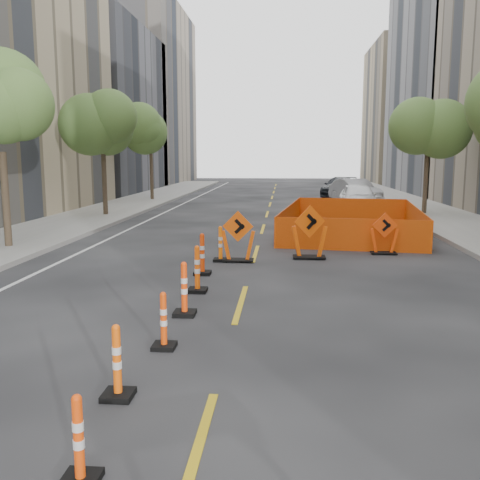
# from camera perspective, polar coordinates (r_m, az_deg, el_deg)

# --- Properties ---
(ground_plane) EXTENTS (140.00, 140.00, 0.00)m
(ground_plane) POSITION_cam_1_polar(r_m,az_deg,el_deg) (7.91, -2.33, -14.64)
(ground_plane) COLOR black
(sidewalk_left) EXTENTS (4.00, 90.00, 0.15)m
(sidewalk_left) POSITION_cam_1_polar(r_m,az_deg,el_deg) (21.82, -22.35, 0.14)
(sidewalk_left) COLOR gray
(sidewalk_left) RESTS_ON ground
(bld_left_d) EXTENTS (12.00, 16.00, 14.00)m
(bld_left_d) POSITION_cam_1_polar(r_m,az_deg,el_deg) (49.87, -16.80, 13.00)
(bld_left_d) COLOR #4C4C51
(bld_left_d) RESTS_ON ground
(bld_left_e) EXTENTS (12.00, 20.00, 20.00)m
(bld_left_e) POSITION_cam_1_polar(r_m,az_deg,el_deg) (65.65, -11.54, 14.77)
(bld_left_e) COLOR gray
(bld_left_e) RESTS_ON ground
(bld_right_d) EXTENTS (12.00, 18.00, 20.00)m
(bld_right_d) POSITION_cam_1_polar(r_m,az_deg,el_deg) (50.52, 24.22, 15.98)
(bld_right_d) COLOR gray
(bld_right_d) RESTS_ON ground
(bld_right_e) EXTENTS (12.00, 14.00, 16.00)m
(bld_right_e) POSITION_cam_1_polar(r_m,az_deg,el_deg) (67.91, 18.87, 12.58)
(bld_right_e) COLOR tan
(bld_right_e) RESTS_ON ground
(tree_l_b) EXTENTS (2.80, 2.80, 5.95)m
(tree_l_b) POSITION_cam_1_polar(r_m,az_deg,el_deg) (19.60, -24.24, 12.17)
(tree_l_b) COLOR #382B1E
(tree_l_b) RESTS_ON ground
(tree_l_c) EXTENTS (2.80, 2.80, 5.95)m
(tree_l_c) POSITION_cam_1_polar(r_m,az_deg,el_deg) (28.77, -14.46, 11.40)
(tree_l_c) COLOR #382B1E
(tree_l_c) RESTS_ON ground
(tree_l_d) EXTENTS (2.80, 2.80, 5.95)m
(tree_l_d) POSITION_cam_1_polar(r_m,az_deg,el_deg) (38.36, -9.51, 10.88)
(tree_l_d) COLOR #382B1E
(tree_l_d) RESTS_ON ground
(tree_r_c) EXTENTS (2.80, 2.80, 5.95)m
(tree_r_c) POSITION_cam_1_polar(r_m,az_deg,el_deg) (30.17, 19.46, 11.05)
(tree_r_c) COLOR #382B1E
(tree_r_c) RESTS_ON ground
(channelizer_1) EXTENTS (0.37, 0.37, 0.93)m
(channelizer_1) POSITION_cam_1_polar(r_m,az_deg,el_deg) (5.71, -16.84, -19.70)
(channelizer_1) COLOR #FF470A
(channelizer_1) RESTS_ON ground
(channelizer_2) EXTENTS (0.40, 0.40, 1.01)m
(channelizer_2) POSITION_cam_1_polar(r_m,az_deg,el_deg) (7.35, -12.99, -12.51)
(channelizer_2) COLOR #FF5C0A
(channelizer_2) RESTS_ON ground
(channelizer_3) EXTENTS (0.38, 0.38, 0.96)m
(channelizer_3) POSITION_cam_1_polar(r_m,az_deg,el_deg) (9.00, -8.15, -8.47)
(channelizer_3) COLOR #EF430A
(channelizer_3) RESTS_ON ground
(channelizer_4) EXTENTS (0.43, 0.43, 1.10)m
(channelizer_4) POSITION_cam_1_polar(r_m,az_deg,el_deg) (10.74, -5.97, -5.19)
(channelizer_4) COLOR #FF420A
(channelizer_4) RESTS_ON ground
(channelizer_5) EXTENTS (0.44, 0.44, 1.11)m
(channelizer_5) POSITION_cam_1_polar(r_m,az_deg,el_deg) (12.54, -4.58, -3.09)
(channelizer_5) COLOR #FF570A
(channelizer_5) RESTS_ON ground
(channelizer_6) EXTENTS (0.44, 0.44, 1.13)m
(channelizer_6) POSITION_cam_1_polar(r_m,az_deg,el_deg) (14.37, -4.05, -1.50)
(channelizer_6) COLOR red
(channelizer_6) RESTS_ON ground
(channelizer_7) EXTENTS (0.43, 0.43, 1.08)m
(channelizer_7) POSITION_cam_1_polar(r_m,az_deg,el_deg) (16.15, -2.10, -0.40)
(channelizer_7) COLOR #FF690A
(channelizer_7) RESTS_ON ground
(chevron_sign_left) EXTENTS (1.07, 0.69, 1.55)m
(chevron_sign_left) POSITION_cam_1_polar(r_m,az_deg,el_deg) (16.06, -0.21, 0.39)
(chevron_sign_left) COLOR #E74F09
(chevron_sign_left) RESTS_ON ground
(chevron_sign_center) EXTENTS (1.28, 1.02, 1.67)m
(chevron_sign_center) POSITION_cam_1_polar(r_m,az_deg,el_deg) (16.66, 7.43, 0.85)
(chevron_sign_center) COLOR #E54E09
(chevron_sign_center) RESTS_ON ground
(chevron_sign_right) EXTENTS (0.94, 0.61, 1.36)m
(chevron_sign_right) POSITION_cam_1_polar(r_m,az_deg,el_deg) (17.92, 15.15, 0.68)
(chevron_sign_right) COLOR #D93B09
(chevron_sign_right) RESTS_ON ground
(safety_fence) EXTENTS (6.19, 9.34, 1.10)m
(safety_fence) POSITION_cam_1_polar(r_m,az_deg,el_deg) (22.63, 11.80, 2.13)
(safety_fence) COLOR orange
(safety_fence) RESTS_ON ground
(parked_car_near) EXTENTS (2.00, 4.80, 1.63)m
(parked_car_near) POSITION_cam_1_polar(r_m,az_deg,el_deg) (31.45, 12.47, 4.46)
(parked_car_near) COLOR white
(parked_car_near) RESTS_ON ground
(parked_car_mid) EXTENTS (3.24, 5.25, 1.63)m
(parked_car_mid) POSITION_cam_1_polar(r_m,az_deg,el_deg) (36.92, 12.17, 5.12)
(parked_car_mid) COLOR #9A9A9F
(parked_car_mid) RESTS_ON ground
(parked_car_far) EXTENTS (3.55, 5.60, 1.51)m
(parked_car_far) POSITION_cam_1_polar(r_m,az_deg,el_deg) (42.50, 10.55, 5.57)
(parked_car_far) COLOR black
(parked_car_far) RESTS_ON ground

